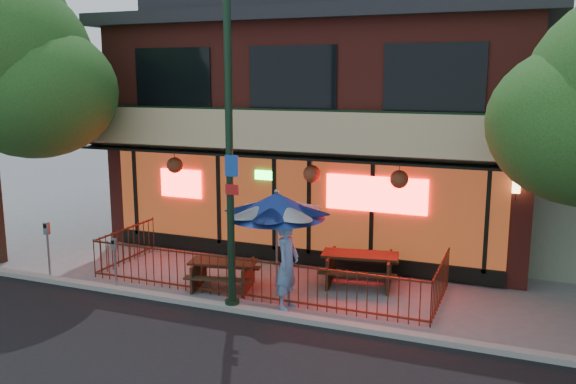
# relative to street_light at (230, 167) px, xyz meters

# --- Properties ---
(ground) EXTENTS (80.00, 80.00, 0.00)m
(ground) POSITION_rel_street_light_xyz_m (-0.00, 0.40, -3.15)
(ground) COLOR gray
(ground) RESTS_ON ground
(curb) EXTENTS (80.00, 0.25, 0.12)m
(curb) POSITION_rel_street_light_xyz_m (-0.00, -0.10, -3.09)
(curb) COLOR #999993
(curb) RESTS_ON ground
(restaurant_building) EXTENTS (12.96, 9.49, 8.05)m
(restaurant_building) POSITION_rel_street_light_xyz_m (-0.00, 7.51, 0.98)
(restaurant_building) COLOR maroon
(restaurant_building) RESTS_ON ground
(patio_fence) EXTENTS (8.44, 2.62, 1.00)m
(patio_fence) POSITION_rel_street_light_xyz_m (-0.00, 0.91, -2.52)
(patio_fence) COLOR #4E1E10
(patio_fence) RESTS_ON ground
(street_light) EXTENTS (0.43, 0.32, 7.00)m
(street_light) POSITION_rel_street_light_xyz_m (0.00, 0.00, 0.00)
(street_light) COLOR black
(street_light) RESTS_ON ground
(picnic_table_left) EXTENTS (1.80, 1.52, 0.68)m
(picnic_table_left) POSITION_rel_street_light_xyz_m (-0.80, 1.10, -2.70)
(picnic_table_left) COLOR #3B2515
(picnic_table_left) RESTS_ON ground
(picnic_table_right) EXTENTS (2.05, 1.69, 0.79)m
(picnic_table_right) POSITION_rel_street_light_xyz_m (2.17, 2.58, -2.63)
(picnic_table_right) COLOR #332111
(picnic_table_right) RESTS_ON ground
(patio_umbrella) EXTENTS (2.21, 2.21, 2.53)m
(patio_umbrella) POSITION_rel_street_light_xyz_m (0.60, 1.10, -0.99)
(patio_umbrella) COLOR gray
(patio_umbrella) RESTS_ON ground
(pedestrian) EXTENTS (0.49, 0.73, 1.99)m
(pedestrian) POSITION_rel_street_light_xyz_m (1.10, 0.50, -2.15)
(pedestrian) COLOR #6390C6
(pedestrian) RESTS_ON ground
(parking_meter_near) EXTENTS (0.13, 0.12, 1.27)m
(parking_meter_near) POSITION_rel_street_light_xyz_m (-3.09, 0.00, -2.29)
(parking_meter_near) COLOR gray
(parking_meter_near) RESTS_ON ground
(parking_meter_far) EXTENTS (0.14, 0.13, 1.49)m
(parking_meter_far) POSITION_rel_street_light_xyz_m (-5.10, 0.00, -2.14)
(parking_meter_far) COLOR #9C9EA4
(parking_meter_far) RESTS_ON ground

